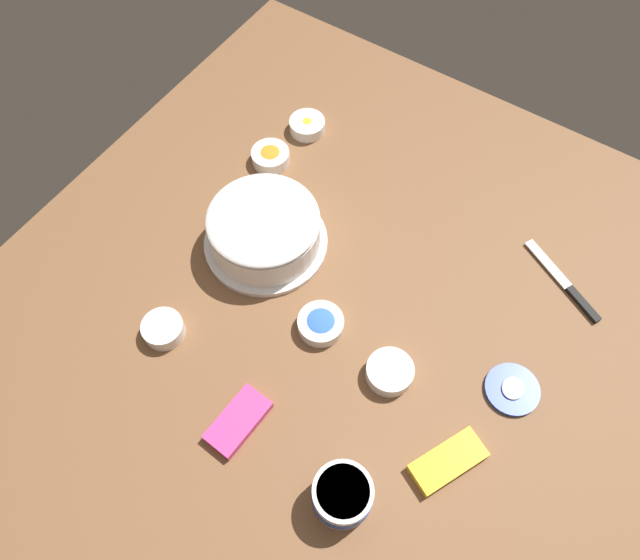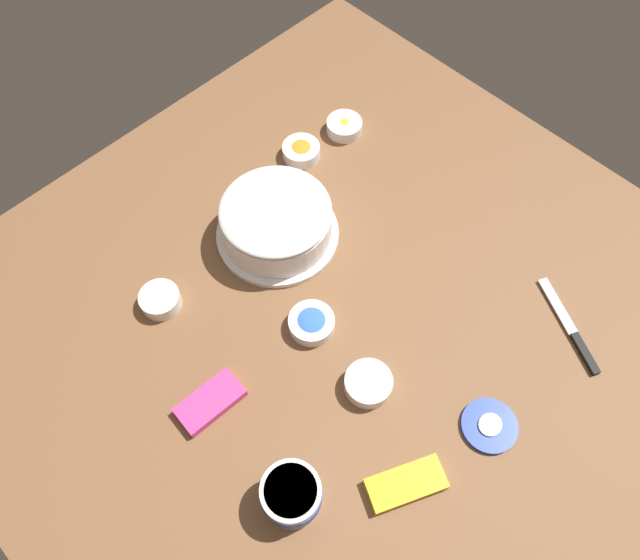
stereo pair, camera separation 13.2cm
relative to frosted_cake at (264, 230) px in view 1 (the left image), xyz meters
name	(u,v)px [view 1 (the left image)]	position (x,y,z in m)	size (l,w,h in m)	color
ground_plane	(351,313)	(-0.04, -0.26, -0.06)	(1.54, 1.54, 0.00)	brown
frosted_cake	(264,230)	(0.00, 0.00, 0.00)	(0.29, 0.29, 0.12)	white
frosting_tub	(342,495)	(-0.38, -0.45, -0.01)	(0.11, 0.11, 0.08)	white
frosting_tub_lid	(512,389)	(-0.01, -0.63, -0.05)	(0.11, 0.11, 0.02)	#233DAD
spreading_knife	(568,287)	(0.28, -0.63, -0.05)	(0.12, 0.22, 0.01)	silver
sprinkle_bowl_yellow	(307,125)	(0.35, 0.12, -0.04)	(0.09, 0.09, 0.03)	white
sprinkle_bowl_orange	(270,156)	(0.21, 0.14, -0.04)	(0.10, 0.10, 0.04)	white
sprinkle_bowl_green	(163,329)	(-0.30, 0.05, -0.04)	(0.09, 0.09, 0.04)	white
sprinkle_bowl_blue	(321,323)	(-0.11, -0.22, -0.04)	(0.10, 0.10, 0.04)	white
sprinkle_bowl_rainbow	(390,372)	(-0.12, -0.40, -0.04)	(0.10, 0.10, 0.03)	white
candy_box_lower	(448,461)	(-0.21, -0.58, -0.04)	(0.15, 0.07, 0.02)	yellow
candy_box_upper	(238,421)	(-0.37, -0.20, -0.04)	(0.14, 0.07, 0.02)	#E53D8E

